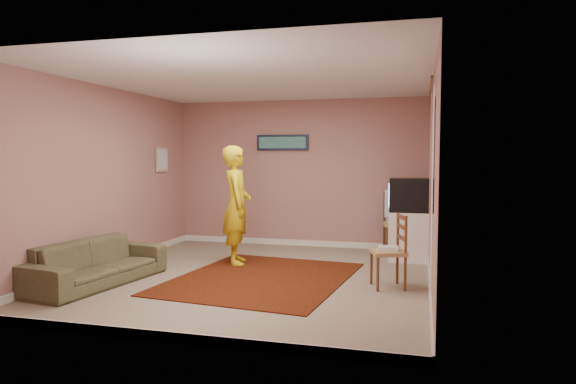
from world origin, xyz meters
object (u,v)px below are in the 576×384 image
(chair_b, at_px, (388,243))
(sofa, at_px, (97,263))
(crt_tv, at_px, (409,195))
(tv_cabinet, at_px, (409,236))
(person, at_px, (237,205))
(chair_a, at_px, (398,216))

(chair_b, relative_size, sofa, 0.27)
(chair_b, bearing_deg, crt_tv, 155.45)
(tv_cabinet, bearing_deg, person, -159.98)
(chair_b, bearing_deg, person, -128.67)
(chair_a, distance_m, sofa, 4.67)
(tv_cabinet, bearing_deg, chair_a, 111.73)
(tv_cabinet, xyz_separation_m, sofa, (-3.75, -2.52, -0.10))
(crt_tv, bearing_deg, chair_a, 111.12)
(tv_cabinet, xyz_separation_m, person, (-2.48, -0.90, 0.50))
(crt_tv, distance_m, person, 2.64)
(tv_cabinet, bearing_deg, chair_b, -96.66)
(crt_tv, relative_size, chair_a, 1.08)
(chair_a, xyz_separation_m, sofa, (-3.55, -3.01, -0.35))
(crt_tv, xyz_separation_m, sofa, (-3.74, -2.52, -0.74))
(sofa, bearing_deg, crt_tv, -47.62)
(person, bearing_deg, chair_a, -78.70)
(chair_a, bearing_deg, sofa, -149.65)
(tv_cabinet, distance_m, sofa, 4.52)
(tv_cabinet, height_order, sofa, tv_cabinet)
(chair_a, distance_m, chair_b, 2.25)
(chair_a, height_order, sofa, chair_a)
(crt_tv, xyz_separation_m, chair_a, (-0.19, 0.49, -0.39))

